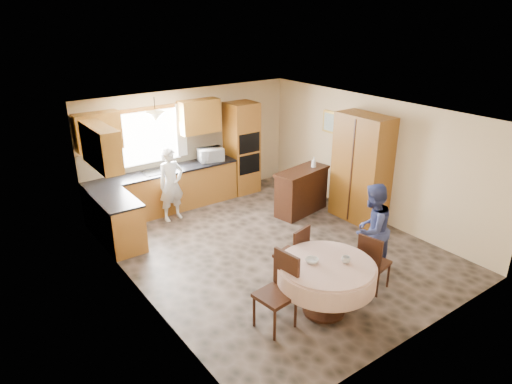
{
  "coord_description": "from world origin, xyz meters",
  "views": [
    {
      "loc": [
        -4.56,
        -5.76,
        4.1
      ],
      "look_at": [
        -0.17,
        0.3,
        1.06
      ],
      "focal_mm": 32.0,
      "sensor_mm": 36.0,
      "label": 1
    }
  ],
  "objects": [
    {
      "name": "oven_lower",
      "position": [
        1.15,
        2.38,
        0.75
      ],
      "size": [
        0.56,
        0.01,
        0.45
      ],
      "primitive_type": "cube",
      "color": "black",
      "rests_on": "oven_tower"
    },
    {
      "name": "wall_front",
      "position": [
        0.0,
        -3.0,
        1.25
      ],
      "size": [
        5.0,
        0.02,
        2.5
      ],
      "primitive_type": "cube",
      "color": "#D8BC8B",
      "rests_on": "floor"
    },
    {
      "name": "bowl_sideboard",
      "position": [
        1.05,
        0.92,
        0.93
      ],
      "size": [
        0.22,
        0.22,
        0.05
      ],
      "primitive_type": "imported",
      "rotation": [
        0.0,
        0.0,
        0.01
      ],
      "color": "#B2B2B2",
      "rests_on": "sideboard"
    },
    {
      "name": "ceiling",
      "position": [
        0.0,
        0.0,
        2.5
      ],
      "size": [
        5.0,
        6.0,
        0.01
      ],
      "primitive_type": "cube",
      "color": "white",
      "rests_on": "wall_back"
    },
    {
      "name": "bowl_table",
      "position": [
        -0.7,
        -1.75,
        0.83
      ],
      "size": [
        0.22,
        0.22,
        0.06
      ],
      "primitive_type": "imported",
      "rotation": [
        0.0,
        0.0,
        -0.2
      ],
      "color": "#B2B2B2",
      "rests_on": "dining_table"
    },
    {
      "name": "counter_back",
      "position": [
        -0.85,
        2.7,
        0.9
      ],
      "size": [
        3.3,
        0.64,
        0.04
      ],
      "primitive_type": "cube",
      "color": "black",
      "rests_on": "base_cab_back"
    },
    {
      "name": "dining_table",
      "position": [
        -0.55,
        -1.89,
        0.62
      ],
      "size": [
        1.4,
        1.4,
        0.8
      ],
      "color": "#3D1B10",
      "rests_on": "floor"
    },
    {
      "name": "base_cab_left",
      "position": [
        -2.2,
        1.8,
        0.44
      ],
      "size": [
        0.6,
        1.2,
        0.88
      ],
      "primitive_type": "cube",
      "color": "#A86B2C",
      "rests_on": "floor"
    },
    {
      "name": "person_dining",
      "position": [
        0.8,
        -1.53,
        0.78
      ],
      "size": [
        0.84,
        0.71,
        1.55
      ],
      "primitive_type": "imported",
      "rotation": [
        0.0,
        0.0,
        3.31
      ],
      "color": "#374179",
      "rests_on": "floor"
    },
    {
      "name": "base_cab_back",
      "position": [
        -0.85,
        2.7,
        0.44
      ],
      "size": [
        3.3,
        0.6,
        0.88
      ],
      "primitive_type": "cube",
      "color": "#A86B2C",
      "rests_on": "floor"
    },
    {
      "name": "oven_upper",
      "position": [
        1.15,
        2.38,
        1.25
      ],
      "size": [
        0.56,
        0.01,
        0.45
      ],
      "primitive_type": "cube",
      "color": "black",
      "rests_on": "oven_tower"
    },
    {
      "name": "oven_tower",
      "position": [
        1.15,
        2.69,
        1.06
      ],
      "size": [
        0.66,
        0.62,
        2.12
      ],
      "primitive_type": "cube",
      "color": "#A86B2C",
      "rests_on": "floor"
    },
    {
      "name": "wall_cab_right",
      "position": [
        0.15,
        2.83,
        1.91
      ],
      "size": [
        0.9,
        0.33,
        0.72
      ],
      "primitive_type": "cube",
      "color": "#BB812E",
      "rests_on": "wall_back"
    },
    {
      "name": "counter_left",
      "position": [
        -2.2,
        1.8,
        0.9
      ],
      "size": [
        0.64,
        1.2,
        0.04
      ],
      "primitive_type": "cube",
      "color": "black",
      "rests_on": "base_cab_left"
    },
    {
      "name": "pendant",
      "position": [
        -1.0,
        2.5,
        2.12
      ],
      "size": [
        0.36,
        0.36,
        0.18
      ],
      "primitive_type": "cone",
      "rotation": [
        3.14,
        0.0,
        0.0
      ],
      "color": "beige",
      "rests_on": "ceiling"
    },
    {
      "name": "bottle_sideboard",
      "position": [
        1.78,
        0.92,
        1.04
      ],
      "size": [
        0.14,
        0.14,
        0.28
      ],
      "primitive_type": "imported",
      "rotation": [
        0.0,
        0.0,
        -0.35
      ],
      "color": "silver",
      "rests_on": "sideboard"
    },
    {
      "name": "curtain_left",
      "position": [
        -1.75,
        2.93,
        1.65
      ],
      "size": [
        0.22,
        0.02,
        1.15
      ],
      "primitive_type": "cube",
      "color": "white",
      "rests_on": "wall_back"
    },
    {
      "name": "person_sink",
      "position": [
        -0.9,
        2.23,
        0.76
      ],
      "size": [
        0.59,
        0.41,
        1.53
      ],
      "primitive_type": "imported",
      "rotation": [
        0.0,
        0.0,
        0.09
      ],
      "color": "silver",
      "rests_on": "floor"
    },
    {
      "name": "framed_picture",
      "position": [
        2.47,
        1.11,
        1.78
      ],
      "size": [
        0.06,
        0.58,
        0.48
      ],
      "color": "gold",
      "rests_on": "wall_right"
    },
    {
      "name": "chair_right",
      "position": [
        0.4,
        -1.91,
        0.53
      ],
      "size": [
        0.5,
        0.5,
        0.96
      ],
      "rotation": [
        0.0,
        0.0,
        1.79
      ],
      "color": "#3D1B10",
      "rests_on": "floor"
    },
    {
      "name": "wall_back",
      "position": [
        0.0,
        3.0,
        1.25
      ],
      "size": [
        5.0,
        0.02,
        2.5
      ],
      "primitive_type": "cube",
      "color": "#D8BC8B",
      "rests_on": "floor"
    },
    {
      "name": "sideboard",
      "position": [
        1.47,
        0.92,
        0.45
      ],
      "size": [
        1.33,
        0.74,
        0.9
      ],
      "primitive_type": "cube",
      "rotation": [
        0.0,
        0.0,
        0.18
      ],
      "color": "#3D1B10",
      "rests_on": "floor"
    },
    {
      "name": "cupboard",
      "position": [
        2.22,
        -0.0,
        1.1
      ],
      "size": [
        0.57,
        1.15,
        2.19
      ],
      "primitive_type": "cube",
      "color": "#A86B2C",
      "rests_on": "floor"
    },
    {
      "name": "chair_left",
      "position": [
        -1.25,
        -1.73,
        0.6
      ],
      "size": [
        0.52,
        0.52,
        1.08
      ],
      "rotation": [
        0.0,
        0.0,
        -1.45
      ],
      "color": "#3D1B10",
      "rests_on": "floor"
    },
    {
      "name": "curtain_right",
      "position": [
        -0.25,
        2.93,
        1.65
      ],
      "size": [
        0.22,
        0.02,
        1.15
      ],
      "primitive_type": "cube",
      "color": "white",
      "rests_on": "wall_back"
    },
    {
      "name": "window",
      "position": [
        -1.0,
        2.98,
        1.6
      ],
      "size": [
        1.4,
        0.03,
        1.1
      ],
      "primitive_type": "cube",
      "color": "white",
      "rests_on": "wall_back"
    },
    {
      "name": "wall_cab_left",
      "position": [
        -2.05,
        2.83,
        1.91
      ],
      "size": [
        0.85,
        0.33,
        0.72
      ],
      "primitive_type": "cube",
      "color": "#BB812E",
      "rests_on": "wall_back"
    },
    {
      "name": "microwave",
      "position": [
        0.29,
        2.65,
        1.07
      ],
      "size": [
        0.59,
        0.45,
        0.29
      ],
      "primitive_type": "imported",
      "rotation": [
        0.0,
        0.0,
        -0.18
      ],
      "color": "silver",
      "rests_on": "counter_back"
    },
    {
      "name": "floor",
      "position": [
        0.0,
        0.0,
        0.0
      ],
      "size": [
        5.0,
        6.0,
        0.01
      ],
      "primitive_type": "cube",
      "color": "brown",
      "rests_on": "ground"
    },
    {
      "name": "cup_table",
      "position": [
        -0.32,
        -2.04,
        0.84
      ],
      "size": [
        0.14,
        0.14,
        0.1
      ],
      "primitive_type": "imported",
      "rotation": [
        0.0,
        0.0,
        0.15
      ],
      "color": "#B2B2B2",
      "rests_on": "dining_table"
    },
    {
      "name": "wall_left",
      "position": [
        -2.5,
        0.0,
        1.25
      ],
      "size": [
        0.02,
        6.0,
        2.5
      ],
      "primitive_type": "cube",
      "color": "#D8BC8B",
      "rests_on": "floor"
    },
    {
      "name": "wall_cab_side",
      "position": [
        -2.33,
        1.8,
        1.91
      ],
      "size": [
        0.33,
        1.2,
        0.72
      ],
      "primitive_type": "cube",
      "color": "#BB812E",
      "rests_on": "wall_left"
    },
    {
      "name": "space_heater",
      "position": [
        1.95,
        1.11,
        0.3
      ],
      "size": [
        0.46,
        0.35,
        0.59
      ],
      "primitive_type": "cube",
      "rotation": [
        0.0,
        0.0,
        -0.11
      ],
      "color": "black",
      "rests_on": "floor"
    },
    {
      "name": "chair_back",
      "position": [
        -0.4,
        -1.06,
        0.54
      ],
      "size": [
        0.52,
        0.52,
        0.98
      ],
      "rotation": [
        0.0,
        0.0,
        3.39
      ],
      "color": "#3D1B10",
      "rests_on": "floor"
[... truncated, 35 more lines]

